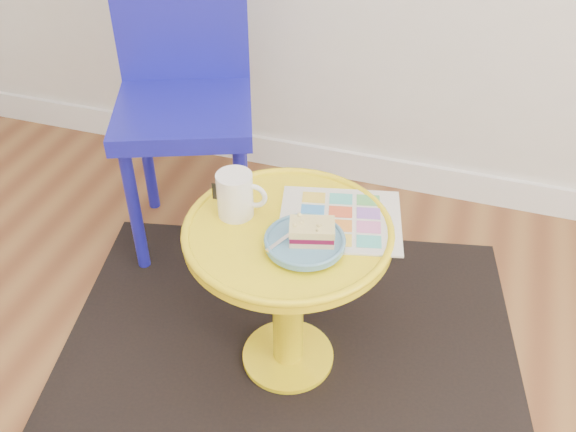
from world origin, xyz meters
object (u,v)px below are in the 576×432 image
(newspaper, at_px, (340,220))
(mug, at_px, (236,194))
(side_table, at_px, (288,270))
(chair, at_px, (183,83))
(plate, at_px, (305,242))

(newspaper, relative_size, mug, 2.34)
(side_table, height_order, mug, mug)
(newspaper, distance_m, mug, 0.26)
(side_table, xyz_separation_m, newspaper, (0.11, 0.07, 0.14))
(side_table, distance_m, chair, 0.75)
(newspaper, distance_m, plate, 0.14)
(mug, bearing_deg, newspaper, 9.38)
(newspaper, height_order, mug, mug)
(side_table, distance_m, newspaper, 0.19)
(chair, relative_size, mug, 7.48)
(chair, bearing_deg, plate, -66.44)
(chair, xyz_separation_m, newspaper, (0.62, -0.44, -0.06))
(newspaper, bearing_deg, chair, 131.67)
(chair, height_order, plate, chair)
(chair, relative_size, plate, 5.06)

